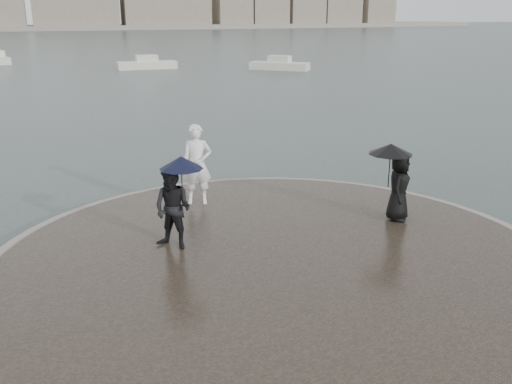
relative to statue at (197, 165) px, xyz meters
name	(u,v)px	position (x,y,z in m)	size (l,w,h in m)	color
ground	(360,364)	(0.64, -7.62, -1.44)	(400.00, 400.00, 0.00)	#2B3835
kerb_ring	(277,267)	(0.64, -4.12, -1.28)	(12.50, 12.50, 0.32)	gray
quay_tip	(277,266)	(0.64, -4.12, -1.26)	(11.90, 11.90, 0.36)	#2D261E
statue	(197,165)	(0.00, 0.00, 0.00)	(0.79, 0.52, 2.17)	white
visitor_left	(174,200)	(-1.23, -2.75, 0.02)	(1.29, 1.14, 2.04)	black
visitor_right	(397,176)	(4.29, -2.96, 0.04)	(1.27, 1.14, 1.95)	black
far_skyline	(26,8)	(-5.65, 153.09, 4.17)	(260.00, 20.00, 37.00)	gray
boats	(102,70)	(1.27, 36.94, -1.07)	(30.86, 38.33, 1.50)	silver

